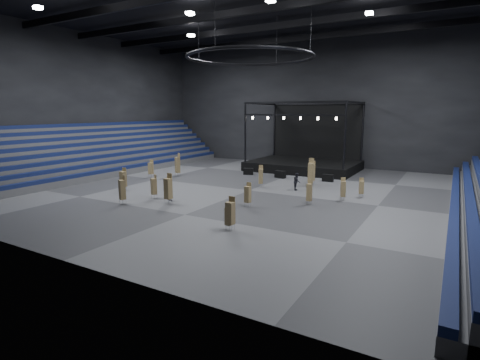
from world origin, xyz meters
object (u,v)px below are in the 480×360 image
Objects in this scene: chair_stack_12 at (154,186)px; chair_stack_13 at (230,213)px; chair_stack_2 at (151,168)px; chair_stack_8 at (309,192)px; man_center at (170,191)px; crew_member at (297,181)px; chair_stack_0 at (168,188)px; chair_stack_9 at (361,187)px; chair_stack_10 at (248,194)px; chair_stack_4 at (343,189)px; stage at (306,159)px; flight_case_left at (248,171)px; chair_stack_5 at (178,165)px; flight_case_mid at (280,174)px; chair_stack_6 at (311,172)px; chair_stack_11 at (261,176)px; chair_stack_7 at (312,172)px; chair_stack_3 at (229,216)px; flight_case_right at (328,178)px; chair_stack_14 at (122,189)px; chair_stack_1 at (123,179)px.

chair_stack_13 is at bearing 2.72° from chair_stack_12.
chair_stack_2 is 0.99× the size of chair_stack_8.
crew_member is at bearing -114.29° from man_center.
chair_stack_0 reaches higher than man_center.
chair_stack_10 reaches higher than chair_stack_9.
stage is at bearing 96.39° from chair_stack_4.
chair_stack_5 is (-7.00, -5.42, 1.05)m from flight_case_left.
chair_stack_12 is (-16.46, -10.04, 0.18)m from chair_stack_9.
flight_case_mid is at bearing 82.76° from chair_stack_0.
chair_stack_4 is 8.93m from chair_stack_10.
stage reaches higher than flight_case_left.
chair_stack_11 is at bearing -156.30° from chair_stack_6.
chair_stack_7 is at bearing 20.00° from chair_stack_11.
chair_stack_4 is 0.73× the size of chair_stack_5.
stage is 20.21m from chair_stack_8.
chair_stack_12 is 1.21× the size of man_center.
chair_stack_13 is at bearing 16.26° from chair_stack_3.
chair_stack_9 is at bearing -50.84° from flight_case_right.
chair_stack_7 is (-0.26, 1.17, -0.21)m from chair_stack_6.
chair_stack_14 is at bearing -82.53° from chair_stack_12.
chair_stack_1 is 23.29m from chair_stack_9.
chair_stack_1 is 1.01× the size of chair_stack_11.
chair_stack_7 is 12.19m from chair_stack_10.
man_center is at bearing -163.79° from chair_stack_10.
chair_stack_0 is at bearing 4.60° from chair_stack_12.
chair_stack_7 is at bearing 106.12° from chair_stack_4.
chair_stack_4 and chair_stack_10 have the same top height.
chair_stack_8 is 6.10m from chair_stack_9.
chair_stack_5 is 16.56m from chair_stack_6.
chair_stack_6 is 1.31× the size of chair_stack_13.
chair_stack_5 is 17.27m from chair_stack_10.
flight_case_mid is at bearing 53.80° from chair_stack_1.
flight_case_left is at bearing 137.48° from chair_stack_8.
chair_stack_5 is 1.56× the size of chair_stack_9.
chair_stack_3 is 1.00× the size of chair_stack_9.
chair_stack_3 reaches higher than crew_member.
stage is at bearing -85.11° from man_center.
chair_stack_11 is at bearing -86.03° from flight_case_mid.
chair_stack_6 is 1.22m from chair_stack_7.
chair_stack_0 reaches higher than crew_member.
chair_stack_13 is (0.39, -17.06, -0.32)m from chair_stack_6.
chair_stack_4 is at bearing -132.98° from crew_member.
chair_stack_5 is at bearing 129.56° from chair_stack_0.
stage is 17.68m from chair_stack_5.
chair_stack_8 is at bearing -55.29° from flight_case_mid.
crew_member is (10.04, 10.08, -0.27)m from chair_stack_12.
chair_stack_5 reaches higher than chair_stack_4.
chair_stack_6 reaches higher than man_center.
chair_stack_4 is 15.55m from man_center.
chair_stack_4 reaches higher than flight_case_left.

